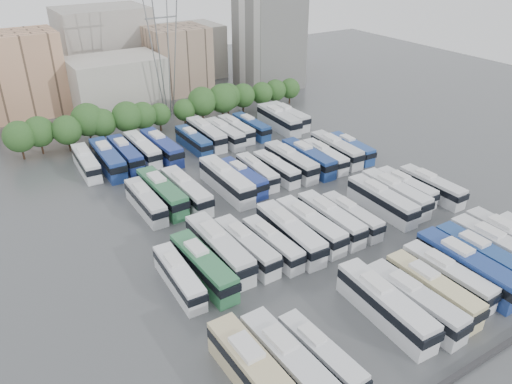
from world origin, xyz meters
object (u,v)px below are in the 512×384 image
bus_r1_s11 (395,193)px  bus_r2_s12 (336,149)px  bus_r0_s11 (498,249)px  bus_r3_s13 (288,116)px  bus_r3_s0 (86,162)px  bus_r3_s9 (236,129)px  bus_r0_s0 (257,374)px  bus_r3_s12 (279,119)px  bus_r0_s8 (447,276)px  bus_r3_s6 (193,141)px  bus_r3_s7 (206,134)px  bus_r0_s1 (290,364)px  bus_r2_s6 (243,177)px  bus_r3_s4 (161,147)px  bus_r2_s8 (276,168)px  bus_r2_s7 (257,171)px  bus_r3_s8 (224,133)px  bus_r1_s13 (432,186)px  bus_r2_s11 (325,156)px  bus_r1_s2 (219,248)px  bus_r0_s9 (467,267)px  apartment_tower (269,36)px  bus_r1_s12 (406,187)px  bus_r1_s4 (272,243)px  bus_r2_s1 (146,201)px  bus_r2_s2 (162,192)px  bus_r1_s0 (179,276)px  bus_r1_s1 (203,266)px  bus_r2_s10 (308,158)px  bus_r1_s6 (310,225)px  bus_r0_s7 (432,289)px  bus_r0_s6 (414,301)px  bus_r0_s5 (385,305)px  bus_r2_s5 (226,180)px  bus_r2_s3 (186,191)px  bus_r3_s2 (125,154)px  bus_r1_s3 (246,246)px  bus_r0_s10 (483,258)px  bus_r0_s2 (321,355)px  bus_r3_s1 (108,159)px  bus_r1_s7 (331,218)px

bus_r1_s11 → bus_r2_s12: 18.05m
bus_r0_s11 → bus_r3_s13: 55.05m
bus_r3_s0 → bus_r3_s9: bus_r3_s0 is taller
bus_r0_s0 → bus_r3_s12: (39.61, 54.36, -0.02)m
bus_r0_s8 → bus_r3_s6: bearing=95.9°
bus_r0_s8 → bus_r3_s7: bus_r3_s7 is taller
bus_r0_s1 → bus_r2_s6: 39.65m
bus_r2_s12 → bus_r3_s4: (-26.54, 17.64, 0.10)m
bus_r2_s6 → bus_r2_s8: 6.58m
bus_r2_s7 → bus_r3_s8: bus_r3_s8 is taller
bus_r1_s13 → bus_r2_s11: 19.23m
bus_r1_s2 → bus_r3_s4: 34.92m
bus_r0_s9 → apartment_tower: bearing=72.8°
bus_r2_s12 → bus_r1_s12: bearing=-88.3°
bus_r1_s4 → bus_r2_s1: (-9.76, 19.08, 0.09)m
bus_r0_s1 → bus_r2_s2: size_ratio=1.00×
bus_r1_s0 → bus_r1_s1: bus_r1_s1 is taller
bus_r2_s6 → bus_r2_s10: size_ratio=0.91×
bus_r2_s6 → apartment_tower: bearing=50.6°
bus_r2_s1 → bus_r3_s12: (36.18, 18.12, 0.28)m
bus_r0_s11 → bus_r1_s11: (0.14, 17.55, -0.08)m
bus_r1_s6 → bus_r2_s7: (3.14, 18.40, -0.26)m
bus_r1_s0 → bus_r2_s1: bearing=82.4°
bus_r0_s7 → bus_r3_s6: (-3.38, 54.01, -0.12)m
bus_r1_s4 → bus_r1_s13: size_ratio=0.96×
bus_r2_s11 → bus_r3_s13: size_ratio=0.90×
bus_r0_s6 → bus_r2_s12: 41.55m
bus_r2_s7 → bus_r3_s8: (3.53, 17.72, 0.17)m
bus_r3_s8 → bus_r2_s8: bearing=-91.9°
bus_r0_s6 → bus_r0_s11: 16.41m
bus_r3_s12 → bus_r0_s5: bearing=-110.5°
bus_r2_s5 → bus_r2_s12: 23.17m
bus_r2_s3 → bus_r3_s2: size_ratio=1.02×
bus_r2_s3 → bus_r2_s12: bus_r2_s3 is taller
bus_r0_s9 → bus_r1_s3: size_ratio=1.12×
bus_r3_s4 → bus_r1_s3: bearing=-97.4°
bus_r0_s7 → bus_r3_s0: size_ratio=1.03×
bus_r1_s6 → bus_r2_s8: (6.51, 17.77, -0.25)m
bus_r2_s5 → bus_r3_s6: 18.81m
bus_r1_s13 → bus_r2_s2: bus_r2_s2 is taller
bus_r3_s7 → bus_r1_s6: bearing=-94.2°
bus_r1_s13 → bus_r0_s9: bearing=-129.2°
bus_r0_s6 → bus_r2_s11: bearing=63.0°
bus_r0_s7 → bus_r3_s2: (-16.53, 54.43, 0.07)m
bus_r0_s10 → bus_r2_s10: bus_r0_s10 is taller
bus_r1_s2 → bus_r3_s2: bearing=90.0°
bus_r0_s2 → bus_r3_s9: size_ratio=0.97×
bus_r3_s4 → bus_r3_s8: (13.26, 0.30, -0.18)m
bus_r1_s4 → bus_r3_s1: 37.81m
bus_r2_s6 → bus_r1_s7: bearing=-80.5°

